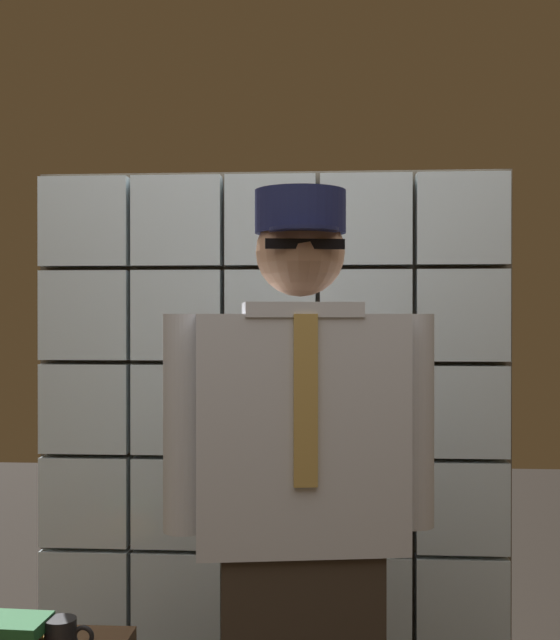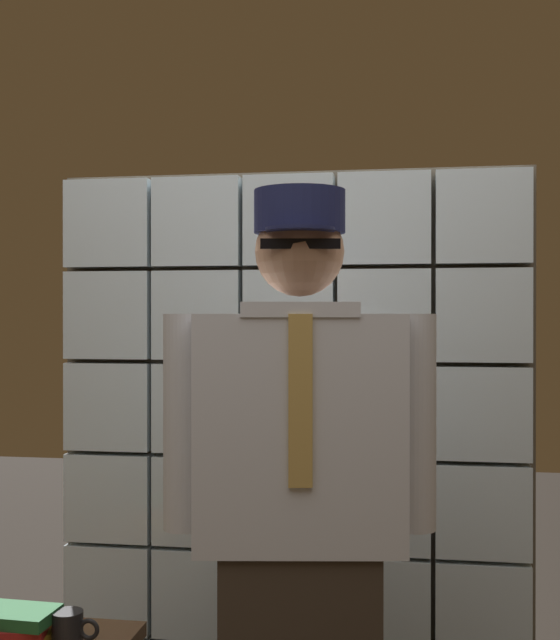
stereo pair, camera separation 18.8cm
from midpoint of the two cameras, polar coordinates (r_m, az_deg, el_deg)
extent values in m
cube|color=silver|center=(2.96, -9.95, -17.91)|extent=(0.29, 0.08, 0.29)
cube|color=silver|center=(2.88, -3.81, -18.44)|extent=(0.29, 0.08, 0.29)
cube|color=silver|center=(2.83, 2.64, -18.78)|extent=(0.29, 0.08, 0.29)
cube|color=silver|center=(2.81, 9.26, -18.90)|extent=(0.29, 0.08, 0.29)
cube|color=silver|center=(2.83, 15.88, -18.78)|extent=(0.29, 0.08, 0.29)
cube|color=silver|center=(2.88, -9.95, -12.06)|extent=(0.29, 0.08, 0.29)
cube|color=silver|center=(2.80, -3.81, -12.43)|extent=(0.29, 0.08, 0.29)
cube|color=silver|center=(2.74, 2.64, -12.67)|extent=(0.29, 0.08, 0.29)
cube|color=silver|center=(2.73, 9.27, -12.76)|extent=(0.29, 0.08, 0.29)
cube|color=silver|center=(2.75, 15.89, -12.68)|extent=(0.29, 0.08, 0.29)
cube|color=silver|center=(2.83, -9.96, -5.94)|extent=(0.29, 0.08, 0.29)
cube|color=silver|center=(2.74, -3.82, -6.13)|extent=(0.29, 0.08, 0.29)
cube|color=silver|center=(2.69, 2.64, -6.25)|extent=(0.29, 0.08, 0.29)
cube|color=silver|center=(2.67, 9.27, -6.30)|extent=(0.29, 0.08, 0.29)
cube|color=silver|center=(2.69, 15.90, -6.26)|extent=(0.29, 0.08, 0.29)
cube|color=silver|center=(2.81, -9.96, 0.33)|extent=(0.29, 0.08, 0.29)
cube|color=silver|center=(2.73, -3.82, 0.34)|extent=(0.29, 0.08, 0.29)
cube|color=silver|center=(2.67, 2.64, 0.34)|extent=(0.29, 0.08, 0.29)
cube|color=silver|center=(2.66, 9.28, 0.33)|extent=(0.29, 0.08, 0.29)
cube|color=silver|center=(2.68, 15.91, 0.33)|extent=(0.29, 0.08, 0.29)
cube|color=silver|center=(2.83, -9.97, 6.60)|extent=(0.29, 0.08, 0.29)
cube|color=silver|center=(2.74, -3.82, 6.80)|extent=(0.29, 0.08, 0.29)
cube|color=silver|center=(2.69, 2.65, 6.93)|extent=(0.29, 0.08, 0.29)
cube|color=silver|center=(2.68, 9.28, 6.97)|extent=(0.29, 0.08, 0.29)
cube|color=silver|center=(2.69, 15.92, 6.91)|extent=(0.29, 0.08, 0.29)
cube|color=#5B5447|center=(2.77, 2.77, -9.31)|extent=(1.57, 0.02, 1.88)
cube|color=silver|center=(2.03, 4.05, -7.72)|extent=(0.53, 0.29, 0.57)
cube|color=tan|center=(1.90, 4.27, -5.64)|extent=(0.06, 0.02, 0.40)
cube|color=silver|center=(2.01, 4.05, 0.71)|extent=(0.31, 0.27, 0.04)
sphere|color=#A87A5B|center=(2.01, 4.05, 4.76)|extent=(0.22, 0.22, 0.22)
ellipsoid|color=black|center=(1.96, 4.14, 3.75)|extent=(0.15, 0.10, 0.10)
cube|color=black|center=(1.91, 4.25, 5.32)|extent=(0.19, 0.04, 0.02)
cylinder|color=#191E47|center=(1.94, 4.21, 6.31)|extent=(0.19, 0.19, 0.01)
cylinder|color=#191E47|center=(2.02, 4.05, 7.54)|extent=(0.22, 0.22, 0.10)
cylinder|color=silver|center=(2.06, 12.01, -6.95)|extent=(0.12, 0.12, 0.53)
cylinder|color=silver|center=(2.03, -4.06, -7.07)|extent=(0.12, 0.12, 0.53)
cube|color=olive|center=(2.33, -15.43, -20.69)|extent=(0.20, 0.22, 0.04)
cube|color=maroon|center=(2.32, -15.83, -19.92)|extent=(0.21, 0.20, 0.03)
cube|color=#1E592D|center=(2.31, -15.64, -19.24)|extent=(0.21, 0.14, 0.03)
cylinder|color=black|center=(2.29, -12.17, -20.36)|extent=(0.08, 0.08, 0.09)
torus|color=black|center=(2.27, -10.72, -20.43)|extent=(0.06, 0.01, 0.06)
camera|label=1|loc=(0.09, -87.35, 0.02)|focal=46.00mm
camera|label=2|loc=(0.09, 92.65, -0.02)|focal=46.00mm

